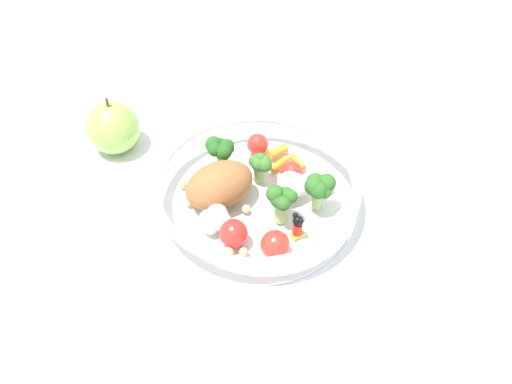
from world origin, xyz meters
TOP-DOWN VIEW (x-y plane):
  - ground_plane at (0.00, 0.00)m, footprint 2.40×2.40m
  - food_container at (0.00, -0.01)m, footprint 0.24×0.24m
  - loose_apple at (-0.20, 0.04)m, footprint 0.07×0.07m

SIDE VIEW (x-z plane):
  - ground_plane at x=0.00m, z-range 0.00..0.00m
  - food_container at x=0.00m, z-range 0.00..0.06m
  - loose_apple at x=-0.20m, z-range -0.01..0.07m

